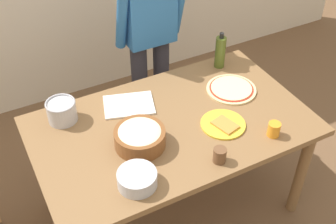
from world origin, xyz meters
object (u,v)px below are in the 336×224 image
object	(u,v)px
dining_table	(172,135)
cup_small_brown	(220,155)
popcorn_bowl	(140,136)
plate_with_slice	(223,124)
mixing_bowl_steel	(137,179)
person_cook	(149,29)
pizza_raw_on_board	(231,89)
cup_orange	(274,129)
olive_oil_bottle	(220,52)
cutting_board_white	(129,105)
steel_pot	(62,111)

from	to	relation	value
dining_table	cup_small_brown	world-z (taller)	cup_small_brown
dining_table	popcorn_bowl	world-z (taller)	popcorn_bowl
plate_with_slice	mixing_bowl_steel	world-z (taller)	mixing_bowl_steel
person_cook	pizza_raw_on_board	size ratio (longest dim) A/B	5.13
person_cook	cup_small_brown	bearing A→B (deg)	-97.21
mixing_bowl_steel	cup_orange	size ratio (longest dim) A/B	2.35
plate_with_slice	mixing_bowl_steel	distance (m)	0.64
mixing_bowl_steel	olive_oil_bottle	world-z (taller)	olive_oil_bottle
cup_orange	cutting_board_white	xyz separation A→B (m)	(-0.61, 0.61, -0.04)
dining_table	cup_small_brown	size ratio (longest dim) A/B	18.82
olive_oil_bottle	cup_small_brown	distance (m)	0.89
pizza_raw_on_board	steel_pot	size ratio (longest dim) A/B	1.82
olive_oil_bottle	popcorn_bowl	bearing A→B (deg)	-150.89
pizza_raw_on_board	cutting_board_white	bearing A→B (deg)	166.07
dining_table	plate_with_slice	xyz separation A→B (m)	(0.25, -0.15, 0.10)
cutting_board_white	plate_with_slice	bearing A→B (deg)	-45.40
person_cook	pizza_raw_on_board	xyz separation A→B (m)	(0.26, -0.65, -0.17)
steel_pot	cup_small_brown	distance (m)	0.94
plate_with_slice	cup_small_brown	distance (m)	0.28
plate_with_slice	olive_oil_bottle	bearing A→B (deg)	59.53
mixing_bowl_steel	popcorn_bowl	bearing A→B (deg)	62.36
plate_with_slice	popcorn_bowl	world-z (taller)	popcorn_bowl
dining_table	cup_orange	size ratio (longest dim) A/B	18.82
pizza_raw_on_board	cup_small_brown	xyz separation A→B (m)	(-0.40, -0.48, 0.03)
popcorn_bowl	cup_orange	size ratio (longest dim) A/B	3.29
olive_oil_bottle	steel_pot	xyz separation A→B (m)	(-1.11, -0.05, -0.05)
steel_pot	cup_small_brown	world-z (taller)	steel_pot
person_cook	steel_pot	bearing A→B (deg)	-150.81
person_cook	cup_orange	distance (m)	1.14
plate_with_slice	cup_small_brown	xyz separation A→B (m)	(-0.17, -0.22, 0.03)
popcorn_bowl	cup_orange	distance (m)	0.74
dining_table	olive_oil_bottle	size ratio (longest dim) A/B	6.25
dining_table	mixing_bowl_steel	distance (m)	0.50
popcorn_bowl	person_cook	bearing A→B (deg)	60.96
person_cook	steel_pot	size ratio (longest dim) A/B	9.34
steel_pot	plate_with_slice	bearing A→B (deg)	-30.76
person_cook	cutting_board_white	size ratio (longest dim) A/B	5.40
person_cook	olive_oil_bottle	bearing A→B (deg)	-48.76
dining_table	popcorn_bowl	xyz separation A→B (m)	(-0.24, -0.07, 0.15)
person_cook	steel_pot	world-z (taller)	person_cook
mixing_bowl_steel	cup_orange	xyz separation A→B (m)	(0.82, -0.03, 0.00)
person_cook	cutting_board_white	distance (m)	0.64
dining_table	cutting_board_white	world-z (taller)	cutting_board_white
person_cook	popcorn_bowl	distance (m)	0.96
pizza_raw_on_board	cup_small_brown	size ratio (longest dim) A/B	3.72
pizza_raw_on_board	popcorn_bowl	world-z (taller)	popcorn_bowl
person_cook	pizza_raw_on_board	distance (m)	0.72
dining_table	cup_small_brown	distance (m)	0.41
person_cook	pizza_raw_on_board	world-z (taller)	person_cook
person_cook	cup_orange	size ratio (longest dim) A/B	19.06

